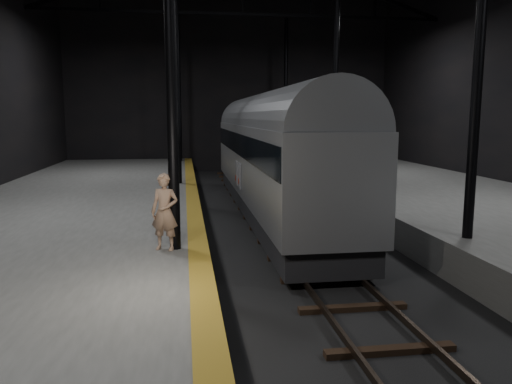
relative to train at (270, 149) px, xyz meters
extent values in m
plane|color=black|center=(0.00, -4.46, -2.80)|extent=(44.00, 44.00, 0.00)
cube|color=#535350|center=(-7.50, -4.46, -2.30)|extent=(9.00, 43.80, 1.00)
cube|color=#535350|center=(7.50, -4.46, -2.30)|extent=(9.00, 43.80, 1.00)
cube|color=olive|center=(-3.25, -4.46, -1.80)|extent=(0.50, 43.80, 0.01)
cube|color=#3F3328|center=(-0.72, -4.46, -2.63)|extent=(0.08, 43.00, 0.14)
cube|color=#3F3328|center=(0.72, -4.46, -2.63)|extent=(0.08, 43.00, 0.14)
cube|color=black|center=(0.00, -4.46, -2.74)|extent=(2.40, 42.00, 0.12)
cylinder|color=black|center=(-3.80, -8.46, 3.20)|extent=(0.26, 0.26, 10.00)
cylinder|color=black|center=(3.80, -8.46, 3.20)|extent=(0.26, 0.26, 10.00)
cylinder|color=black|center=(-3.80, 3.54, 3.20)|extent=(0.26, 0.26, 10.00)
cylinder|color=black|center=(3.80, 3.54, 3.20)|extent=(0.26, 0.26, 10.00)
cylinder|color=black|center=(-3.80, 15.54, 3.20)|extent=(0.26, 0.26, 10.00)
cylinder|color=black|center=(3.80, 15.54, 3.20)|extent=(0.26, 0.26, 10.00)
cube|color=black|center=(0.00, 9.54, 7.20)|extent=(23.60, 0.15, 0.18)
cube|color=#9C9EA4|center=(0.00, 0.00, -0.41)|extent=(2.72, 18.78, 2.82)
cube|color=black|center=(0.00, 0.00, -2.17)|extent=(2.49, 18.41, 0.80)
cube|color=black|center=(0.00, 0.00, 0.25)|extent=(2.78, 18.50, 0.85)
cylinder|color=slate|center=(0.00, 0.00, 1.00)|extent=(2.67, 18.59, 2.67)
cube|color=black|center=(0.00, -6.57, -2.52)|extent=(1.69, 2.07, 0.33)
cube|color=black|center=(0.00, 6.57, -2.52)|extent=(1.69, 2.07, 0.33)
cube|color=silver|center=(-1.39, -0.94, -0.97)|extent=(0.04, 0.70, 0.99)
cube|color=silver|center=(-1.39, 0.19, -0.97)|extent=(0.04, 0.70, 0.99)
cylinder|color=maroon|center=(-1.41, -0.77, -1.20)|extent=(0.03, 0.24, 0.24)
cylinder|color=maroon|center=(-1.41, 0.36, -1.20)|extent=(0.03, 0.24, 0.24)
imported|color=tan|center=(-4.03, -8.54, -0.88)|extent=(0.78, 0.65, 1.84)
camera|label=1|loc=(-3.55, -20.34, 1.38)|focal=35.00mm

